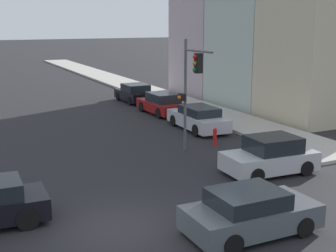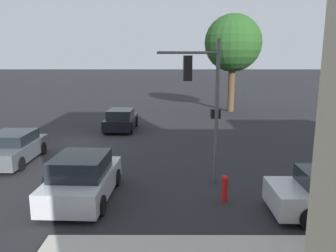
{
  "view_description": "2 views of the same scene",
  "coord_description": "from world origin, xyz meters",
  "views": [
    {
      "loc": [
        -4.45,
        -12.68,
        6.25
      ],
      "look_at": [
        2.97,
        2.61,
        2.41
      ],
      "focal_mm": 50.0,
      "sensor_mm": 36.0,
      "label": 1
    },
    {
      "loc": [
        18.01,
        5.21,
        4.64
      ],
      "look_at": [
        1.7,
        5.17,
        1.35
      ],
      "focal_mm": 35.0,
      "sensor_mm": 36.0,
      "label": 2
    }
  ],
  "objects": [
    {
      "name": "crossing_car_2",
      "position": [
        7.56,
        2.3,
        0.72
      ],
      "size": [
        3.96,
        2.11,
        1.56
      ],
      "rotation": [
        0.0,
        0.0,
        3.1
      ],
      "color": "#B7B7BC",
      "rests_on": "ground_plane"
    },
    {
      "name": "street_tree",
      "position": [
        -11.83,
        10.9,
        6.08
      ],
      "size": [
        5.05,
        5.05,
        8.65
      ],
      "color": "#4C3823",
      "rests_on": "ground_plane"
    },
    {
      "name": "crossing_car_1",
      "position": [
        3.44,
        -2.03,
        0.65
      ],
      "size": [
        4.04,
        2.05,
        1.37
      ],
      "rotation": [
        0.0,
        0.0,
        0.0
      ],
      "color": "#4C5156",
      "rests_on": "ground_plane"
    },
    {
      "name": "traffic_signal",
      "position": [
        6.0,
        6.46,
        3.53
      ],
      "size": [
        0.65,
        2.37,
        5.4
      ],
      "rotation": [
        0.0,
        0.0,
        3.21
      ],
      "color": "#515456",
      "rests_on": "ground_plane"
    },
    {
      "name": "crossing_car_0",
      "position": [
        -3.64,
        1.99,
        0.67
      ],
      "size": [
        3.89,
        2.01,
        1.41
      ],
      "rotation": [
        0.0,
        0.0,
        3.11
      ],
      "color": "black",
      "rests_on": "ground_plane"
    },
    {
      "name": "fire_hydrant",
      "position": [
        7.78,
        7.07,
        0.49
      ],
      "size": [
        0.22,
        0.22,
        0.92
      ],
      "color": "red",
      "rests_on": "ground_plane"
    },
    {
      "name": "ground_plane",
      "position": [
        0.0,
        0.0,
        0.0
      ],
      "size": [
        300.0,
        300.0,
        0.0
      ],
      "primitive_type": "plane",
      "color": "black"
    }
  ]
}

